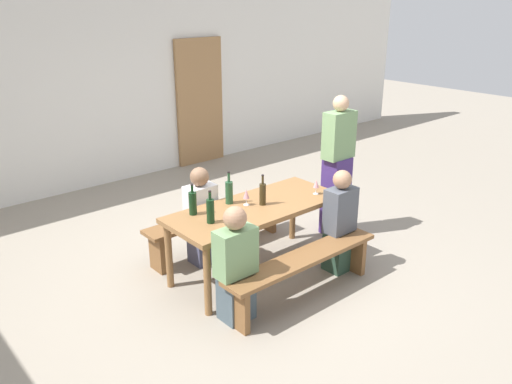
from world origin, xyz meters
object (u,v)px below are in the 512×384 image
bench_near (303,266)px  seated_guest_far_0 (201,218)px  wooden_door (200,102)px  wine_glass_1 (246,194)px  wine_bottle_2 (229,192)px  wine_bottle_3 (210,211)px  seated_guest_near_0 (236,267)px  wine_bottle_1 (193,203)px  wine_bottle_0 (263,194)px  bench_far (217,221)px  seated_guest_near_1 (340,224)px  wine_glass_0 (316,184)px  standing_host (337,169)px  tasting_table (256,213)px

bench_near → seated_guest_far_0: seated_guest_far_0 is taller
wooden_door → wine_glass_1: (-1.87, -3.48, -0.18)m
wine_bottle_2 → wine_bottle_3: wine_bottle_2 is taller
bench_near → seated_guest_near_0: (-0.70, 0.15, 0.17)m
wine_bottle_1 → wine_bottle_0: bearing=-20.4°
bench_far → seated_guest_near_1: bearing=-60.7°
wine_bottle_0 → seated_guest_far_0: 0.76m
wine_bottle_3 → wine_bottle_1: bearing=92.6°
wine_glass_0 → wine_bottle_1: bearing=163.0°
bench_far → seated_guest_near_1: size_ratio=1.59×
wine_glass_0 → wine_glass_1: size_ratio=0.93×
wine_bottle_1 → wine_bottle_2: 0.44m
wine_bottle_3 → wine_bottle_2: bearing=32.1°
wooden_door → bench_near: size_ratio=1.19×
standing_host → wine_bottle_0: bearing=5.6°
wine_bottle_1 → seated_guest_near_0: size_ratio=0.29×
wooden_door → standing_host: bearing=-97.4°
wine_bottle_1 → wine_bottle_3: size_ratio=0.97×
wine_glass_0 → wine_glass_1: 0.81m
wine_bottle_2 → seated_guest_far_0: bearing=116.3°
seated_guest_near_0 → wine_bottle_2: bearing=-34.8°
bench_far → wine_glass_1: bearing=-95.9°
tasting_table → wine_glass_1: (-0.06, 0.08, 0.20)m
bench_far → seated_guest_near_0: 1.42m
tasting_table → standing_host: size_ratio=1.10×
seated_guest_near_0 → seated_guest_far_0: seated_guest_near_0 is taller
wine_bottle_3 → wine_glass_1: 0.55m
bench_near → seated_guest_near_0: size_ratio=1.62×
wine_bottle_3 → seated_guest_near_0: seated_guest_near_0 is taller
bench_far → wine_glass_0: 1.22m
wooden_door → standing_host: size_ratio=1.24×
seated_guest_near_1 → wine_bottle_2: bearing=47.8°
bench_far → wine_glass_1: (-0.06, -0.61, 0.52)m
wooden_door → seated_guest_near_1: bearing=-105.3°
wine_glass_0 → standing_host: 0.71m
bench_near → wine_bottle_1: (-0.61, 0.92, 0.52)m
wine_bottle_0 → wine_bottle_3: size_ratio=1.00×
wine_bottle_2 → seated_guest_near_1: size_ratio=0.31×
wine_glass_1 → bench_near: bearing=-85.4°
wine_bottle_2 → wine_bottle_3: 0.51m
tasting_table → wine_glass_0: bearing=-13.2°
wine_bottle_3 → wine_glass_1: bearing=12.5°
seated_guest_near_0 → seated_guest_near_1: 1.38m
seated_guest_far_0 → standing_host: 1.75m
tasting_table → bench_far: 0.76m
wine_bottle_1 → standing_host: size_ratio=0.18×
wooden_door → seated_guest_far_0: bearing=-125.0°
tasting_table → standing_host: bearing=4.6°
tasting_table → wine_bottle_0: bearing=-13.5°
bench_near → wooden_door: bearing=66.9°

